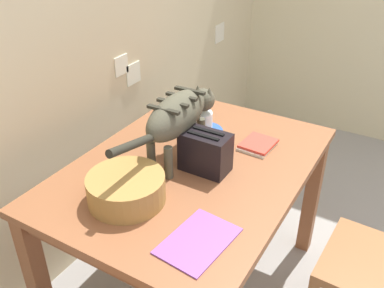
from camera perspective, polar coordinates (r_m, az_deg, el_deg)
wall_rear at (r=2.08m, az=-16.70°, el=15.20°), size 4.71×0.11×2.50m
dining_table at (r=1.87m, az=-0.00°, el=-5.03°), size 1.26×0.91×0.76m
cat at (r=1.78m, az=-1.74°, el=3.91°), size 0.73×0.16×0.30m
saucer_bowl at (r=2.03m, az=1.46°, el=1.53°), size 0.19×0.19×0.03m
coffee_mug at (r=2.01m, az=1.54°, el=3.08°), size 0.13×0.09×0.09m
magazine at (r=1.45m, az=0.84°, el=-12.86°), size 0.29×0.21×0.01m
book_stack at (r=1.96m, az=8.82°, el=-0.11°), size 0.17×0.15×0.03m
wicker_basket at (r=1.61m, az=-8.82°, el=-5.88°), size 0.29×0.29×0.11m
toaster at (r=1.74m, az=1.81°, el=-1.07°), size 0.12×0.20×0.18m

